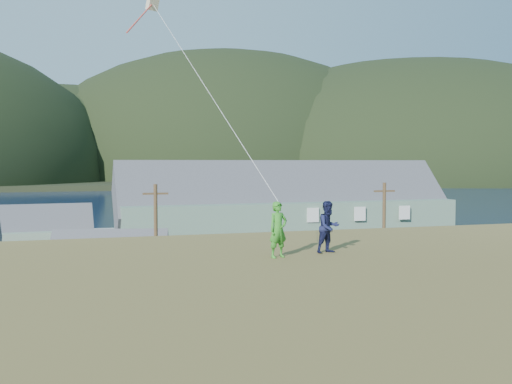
% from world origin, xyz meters
% --- Properties ---
extents(ground, '(900.00, 900.00, 0.00)m').
position_xyz_m(ground, '(0.00, 0.00, 0.00)').
color(ground, '#0A1638').
rests_on(ground, ground).
extents(grass_strip, '(110.00, 8.00, 0.10)m').
position_xyz_m(grass_strip, '(0.00, -2.00, 0.05)').
color(grass_strip, '#4C3D19').
rests_on(grass_strip, ground).
extents(waterfront_lot, '(72.00, 36.00, 0.12)m').
position_xyz_m(waterfront_lot, '(0.00, 17.00, 0.06)').
color(waterfront_lot, '#28282B').
rests_on(waterfront_lot, ground).
extents(wharf, '(26.00, 14.00, 0.90)m').
position_xyz_m(wharf, '(-6.00, 40.00, 0.45)').
color(wharf, gray).
rests_on(wharf, ground).
extents(far_shore, '(900.00, 320.00, 2.00)m').
position_xyz_m(far_shore, '(0.00, 330.00, 1.00)').
color(far_shore, black).
rests_on(far_shore, ground).
extents(far_hills, '(760.00, 265.00, 143.00)m').
position_xyz_m(far_hills, '(35.59, 279.38, 2.00)').
color(far_hills, black).
rests_on(far_hills, ground).
extents(lodge, '(35.48, 11.14, 12.36)m').
position_xyz_m(lodge, '(13.77, 21.88, 4.75)').
color(lodge, slate).
rests_on(lodge, waterfront_lot).
extents(shed_white, '(8.85, 6.67, 6.39)m').
position_xyz_m(shed_white, '(-4.74, 5.85, 2.46)').
color(shed_white, white).
rests_on(shed_white, waterfront_lot).
extents(shed_palegreen_far, '(10.81, 6.64, 7.02)m').
position_xyz_m(shed_palegreen_far, '(-11.05, 26.09, 2.69)').
color(shed_palegreen_far, slate).
rests_on(shed_palegreen_far, waterfront_lot).
extents(utility_poles, '(33.59, 0.24, 9.37)m').
position_xyz_m(utility_poles, '(-2.96, 1.50, 4.53)').
color(utility_poles, '#47331E').
rests_on(utility_poles, waterfront_lot).
extents(parked_cars, '(24.98, 13.18, 1.56)m').
position_xyz_m(parked_cars, '(-9.37, 21.15, 0.86)').
color(parked_cars, '#AAA8AD').
rests_on(parked_cars, waterfront_lot).
extents(kite_flyer_green, '(0.70, 0.56, 1.68)m').
position_xyz_m(kite_flyer_green, '(-0.42, -18.54, 8.04)').
color(kite_flyer_green, '#308424').
rests_on(kite_flyer_green, hillside).
extents(kite_flyer_navy, '(0.94, 0.82, 1.64)m').
position_xyz_m(kite_flyer_navy, '(1.38, -18.14, 8.02)').
color(kite_flyer_navy, '#15193B').
rests_on(kite_flyer_navy, hillside).
extents(kite_rig, '(2.06, 4.34, 11.53)m').
position_xyz_m(kite_rig, '(-3.29, -10.82, 16.32)').
color(kite_rig, beige).
rests_on(kite_rig, ground).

